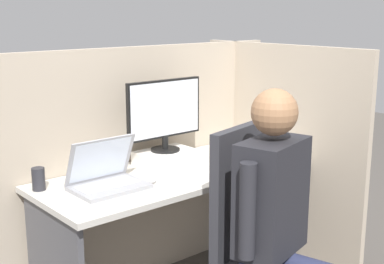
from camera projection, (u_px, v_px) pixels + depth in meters
cubicle_panel_back at (139, 165)px, 3.18m from camera, size 2.03×0.04×1.41m
cubicle_panel_right at (279, 156)px, 3.38m from camera, size 0.04×1.26×1.41m
desk at (175, 203)px, 2.96m from camera, size 1.53×0.64×0.75m
paper_box at (165, 157)px, 3.05m from camera, size 0.33×0.21×0.08m
monitor at (165, 112)px, 3.00m from camera, size 0.50×0.17×0.41m
laptop at (107, 178)px, 2.63m from camera, size 0.35×0.26×0.25m
mouse at (151, 180)px, 2.71m from camera, size 0.07×0.05×0.03m
stapler at (266, 147)px, 3.34m from camera, size 0.05×0.13×0.05m
carrot_toy at (233, 165)px, 2.95m from camera, size 0.05×0.12×0.05m
office_chair at (255, 248)px, 2.45m from camera, size 0.56×0.61×1.08m
person at (279, 218)px, 2.25m from camera, size 0.47×0.49×1.29m
pen_cup at (38, 179)px, 2.60m from camera, size 0.06×0.06×0.11m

